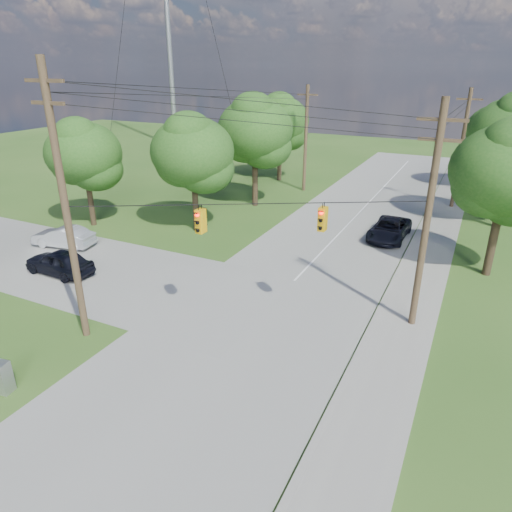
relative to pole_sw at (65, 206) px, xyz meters
The scene contains 19 objects.
ground 7.75m from the pole_sw, ahead, with size 140.00×140.00×0.00m, color #2B501A.
main_road 10.16m from the pole_sw, 34.88° to the left, with size 10.00×100.00×0.03m, color gray.
sidewalk_east 15.37m from the pole_sw, 19.08° to the left, with size 2.60×100.00×0.12m, color gray.
pole_sw is the anchor object (origin of this frame).
pole_ne 15.51m from the pole_sw, 29.38° to the left, with size 2.00×0.32×10.50m.
pole_north_e 32.55m from the pole_sw, 65.48° to the left, with size 2.00×0.32×10.00m.
pole_north_w 29.62m from the pole_sw, 90.77° to the left, with size 2.00×0.32×10.00m.
power_lines 13.04m from the pole_sw, 61.30° to the left, with size 13.93×29.62×4.93m.
traffic_signals 8.24m from the pole_sw, 29.38° to the left, with size 4.91×3.27×1.05m.
tree_w_near 14.99m from the pole_sw, 103.11° to the left, with size 6.00×6.00×8.40m.
tree_w_mid 22.73m from the pole_sw, 96.06° to the left, with size 6.40×6.40×9.22m.
tree_w_far 32.90m from the pole_sw, 97.69° to the left, with size 6.00×6.00×8.73m.
tree_e_near 22.78m from the pole_sw, 43.22° to the left, with size 6.20×6.20×8.81m.
tree_e_far 40.90m from the pole_sw, 66.82° to the left, with size 5.80×5.80×8.32m.
tree_cross_n 16.64m from the pole_sw, 133.29° to the left, with size 5.60×5.60×7.91m.
car_cross_dark 9.41m from the pole_sw, 146.03° to the left, with size 1.80×4.48×1.52m, color black.
car_cross_silver 13.49m from the pole_sw, 141.83° to the left, with size 1.51×4.33×1.43m, color silver.
car_main_north 22.34m from the pole_sw, 62.21° to the left, with size 2.39×5.18×1.44m, color black.
control_cabinet 7.10m from the pole_sw, 87.91° to the right, with size 0.72×0.52×1.31m, color gray.
Camera 1 is at (10.59, -12.46, 11.63)m, focal length 32.00 mm.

